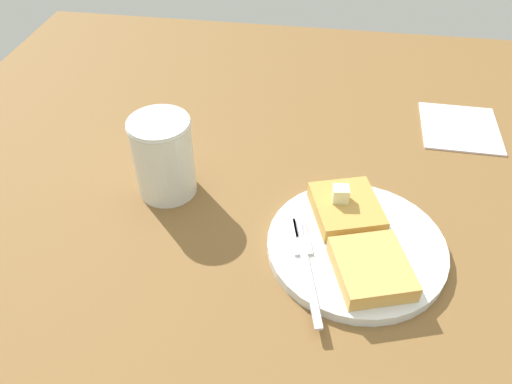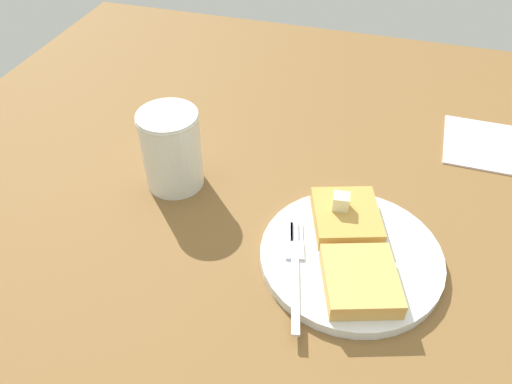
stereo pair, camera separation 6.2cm
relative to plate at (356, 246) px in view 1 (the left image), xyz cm
name	(u,v)px [view 1 (the left image)]	position (x,y,z in cm)	size (l,w,h in cm)	color
table_surface	(295,235)	(-2.26, -7.54, -1.73)	(121.84, 121.84, 1.93)	brown
plate	(356,246)	(0.00, 0.00, 0.00)	(21.67, 21.67, 1.33)	silver
toast_slice_left	(346,208)	(-4.66, -1.50, 1.65)	(8.91, 7.91, 2.18)	#C29343
toast_slice_middle	(372,268)	(4.66, 1.50, 1.65)	(8.91, 7.91, 2.18)	tan
butter_pat_primary	(341,194)	(-4.99, -2.43, 3.73)	(1.99, 1.79, 1.99)	beige
fork	(305,261)	(4.01, -5.94, 0.74)	(15.89, 5.16, 0.36)	silver
syrup_jar	(164,158)	(-7.41, -25.79, 4.65)	(8.17, 8.17, 11.26)	#3B1909
napkin	(460,128)	(-28.65, 16.45, -0.61)	(12.97, 12.04, 0.30)	white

